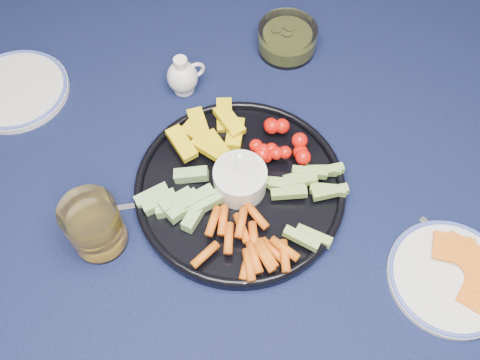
{
  "coord_description": "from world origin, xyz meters",
  "views": [
    {
      "loc": [
        -0.05,
        -0.52,
        1.53
      ],
      "look_at": [
        -0.04,
        -0.08,
        0.78
      ],
      "focal_mm": 40.0,
      "sensor_mm": 36.0,
      "label": 1
    }
  ],
  "objects_px": {
    "juice_tumbler": "(95,227)",
    "side_plate_extra": "(16,90)",
    "creamer_pitcher": "(183,77)",
    "pickle_bowl": "(287,40)",
    "cheese_plate": "(451,276)",
    "crudite_platter": "(239,186)",
    "dining_table": "(259,175)"
  },
  "relations": [
    {
      "from": "juice_tumbler",
      "to": "side_plate_extra",
      "type": "bearing_deg",
      "value": 121.66
    },
    {
      "from": "creamer_pitcher",
      "to": "pickle_bowl",
      "type": "distance_m",
      "value": 0.22
    },
    {
      "from": "cheese_plate",
      "to": "crudite_platter",
      "type": "bearing_deg",
      "value": 152.96
    },
    {
      "from": "creamer_pitcher",
      "to": "cheese_plate",
      "type": "distance_m",
      "value": 0.57
    },
    {
      "from": "crudite_platter",
      "to": "side_plate_extra",
      "type": "relative_size",
      "value": 1.79
    },
    {
      "from": "crudite_platter",
      "to": "pickle_bowl",
      "type": "relative_size",
      "value": 3.05
    },
    {
      "from": "juice_tumbler",
      "to": "side_plate_extra",
      "type": "height_order",
      "value": "juice_tumbler"
    },
    {
      "from": "crudite_platter",
      "to": "cheese_plate",
      "type": "height_order",
      "value": "crudite_platter"
    },
    {
      "from": "creamer_pitcher",
      "to": "juice_tumbler",
      "type": "relative_size",
      "value": 0.78
    },
    {
      "from": "pickle_bowl",
      "to": "cheese_plate",
      "type": "bearing_deg",
      "value": -66.25
    },
    {
      "from": "creamer_pitcher",
      "to": "side_plate_extra",
      "type": "relative_size",
      "value": 0.41
    },
    {
      "from": "crudite_platter",
      "to": "side_plate_extra",
      "type": "distance_m",
      "value": 0.47
    },
    {
      "from": "pickle_bowl",
      "to": "juice_tumbler",
      "type": "height_order",
      "value": "juice_tumbler"
    },
    {
      "from": "creamer_pitcher",
      "to": "juice_tumbler",
      "type": "height_order",
      "value": "juice_tumbler"
    },
    {
      "from": "crudite_platter",
      "to": "pickle_bowl",
      "type": "distance_m",
      "value": 0.34
    },
    {
      "from": "pickle_bowl",
      "to": "dining_table",
      "type": "bearing_deg",
      "value": -104.95
    },
    {
      "from": "dining_table",
      "to": "side_plate_extra",
      "type": "xyz_separation_m",
      "value": [
        -0.45,
        0.14,
        0.1
      ]
    },
    {
      "from": "side_plate_extra",
      "to": "juice_tumbler",
      "type": "bearing_deg",
      "value": -58.34
    },
    {
      "from": "creamer_pitcher",
      "to": "cheese_plate",
      "type": "height_order",
      "value": "creamer_pitcher"
    },
    {
      "from": "dining_table",
      "to": "pickle_bowl",
      "type": "relative_size",
      "value": 14.54
    },
    {
      "from": "cheese_plate",
      "to": "juice_tumbler",
      "type": "bearing_deg",
      "value": 171.37
    },
    {
      "from": "pickle_bowl",
      "to": "side_plate_extra",
      "type": "height_order",
      "value": "pickle_bowl"
    },
    {
      "from": "dining_table",
      "to": "crudite_platter",
      "type": "xyz_separation_m",
      "value": [
        -0.04,
        -0.09,
        0.11
      ]
    },
    {
      "from": "dining_table",
      "to": "pickle_bowl",
      "type": "height_order",
      "value": "pickle_bowl"
    },
    {
      "from": "dining_table",
      "to": "cheese_plate",
      "type": "bearing_deg",
      "value": -41.78
    },
    {
      "from": "cheese_plate",
      "to": "side_plate_extra",
      "type": "distance_m",
      "value": 0.83
    },
    {
      "from": "creamer_pitcher",
      "to": "cheese_plate",
      "type": "bearing_deg",
      "value": -43.24
    },
    {
      "from": "crudite_platter",
      "to": "juice_tumbler",
      "type": "height_order",
      "value": "crudite_platter"
    },
    {
      "from": "creamer_pitcher",
      "to": "cheese_plate",
      "type": "relative_size",
      "value": 0.42
    },
    {
      "from": "cheese_plate",
      "to": "side_plate_extra",
      "type": "height_order",
      "value": "cheese_plate"
    },
    {
      "from": "crudite_platter",
      "to": "juice_tumbler",
      "type": "xyz_separation_m",
      "value": [
        -0.22,
        -0.08,
        0.02
      ]
    },
    {
      "from": "pickle_bowl",
      "to": "cheese_plate",
      "type": "relative_size",
      "value": 0.61
    }
  ]
}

